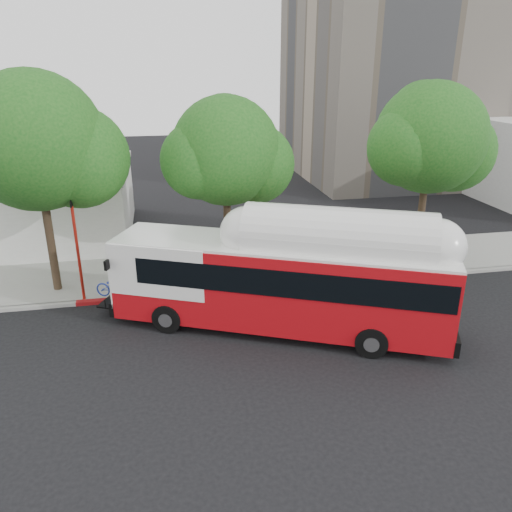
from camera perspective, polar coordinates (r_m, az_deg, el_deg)
The scene contains 9 objects.
ground at distance 19.83m, azimuth 2.19°, elevation -8.58°, with size 120.00×120.00×0.00m, color black.
sidewalk at distance 25.54m, azimuth -1.11°, elevation -1.35°, with size 60.00×5.00×0.15m, color gray.
curb_strip at distance 23.19m, azimuth 0.01°, elevation -3.75°, with size 60.00×0.30×0.15m, color gray.
red_curb_segment at distance 22.86m, azimuth -7.41°, elevation -4.31°, with size 10.00×0.32×0.16m, color maroon.
street_tree_left at distance 23.00m, azimuth -22.66°, elevation 11.48°, with size 6.67×5.80×9.74m.
street_tree_mid at distance 23.41m, azimuth -2.47°, elevation 11.44°, with size 5.75×5.00×8.62m.
street_tree_right at distance 26.57m, azimuth 20.03°, elevation 12.14°, with size 6.21×5.40×9.18m.
transit_bus at distance 19.20m, azimuth 2.91°, elevation -3.27°, with size 13.52×7.80×4.07m.
signal_pole at distance 22.51m, azimuth -19.69°, elevation 0.47°, with size 0.13×0.44×4.61m.
Camera 1 is at (-4.03, -16.77, 9.79)m, focal length 35.00 mm.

